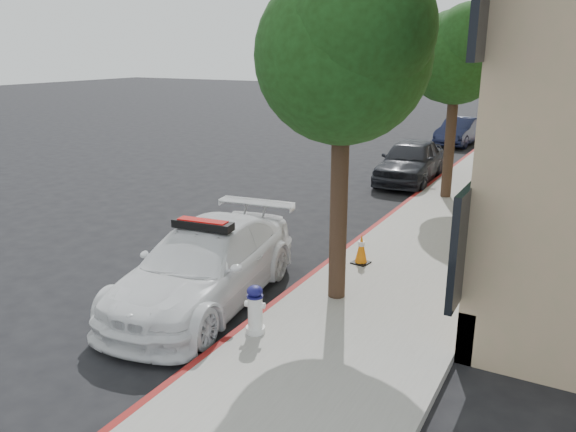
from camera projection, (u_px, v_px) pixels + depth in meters
The scene contains 11 objects.
ground at pixel (257, 244), 13.02m from camera, with size 120.00×120.00×0.00m, color black.
sidewalk at pixel (493, 176), 19.77m from camera, with size 3.20×50.00×0.15m, color gray.
curb_strip at pixel (448, 171), 20.47m from camera, with size 0.12×50.00×0.15m, color maroon.
tree_near at pixel (344, 54), 8.77m from camera, with size 2.92×2.82×5.62m.
tree_mid at pixel (458, 56), 15.53m from camera, with size 2.77×2.64×5.43m.
tree_far at pixel (503, 48), 22.20m from camera, with size 3.10×3.00×5.81m.
police_car at pixel (205, 265), 9.90m from camera, with size 2.50×4.95×1.53m.
parked_car_mid at pixel (410, 161), 18.98m from camera, with size 1.72×4.28×1.46m, color #202228.
parked_car_far at pixel (460, 131), 26.49m from camera, with size 1.35×3.87×1.27m, color #161A37.
fire_hydrant at pixel (255, 310), 8.56m from camera, with size 0.33×0.30×0.78m.
traffic_cone at pixel (361, 249), 11.39m from camera, with size 0.37×0.37×0.62m.
Camera 1 is at (6.52, -10.45, 4.35)m, focal length 35.00 mm.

